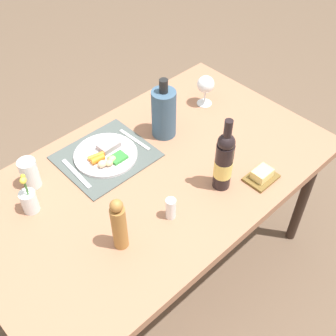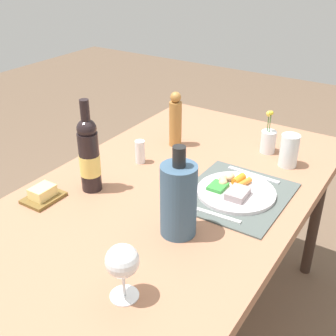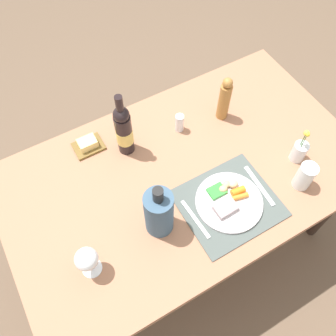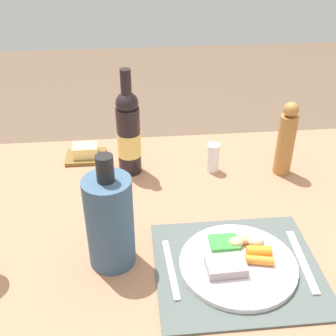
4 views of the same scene
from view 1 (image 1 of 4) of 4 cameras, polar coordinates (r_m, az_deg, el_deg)
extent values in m
plane|color=brown|center=(2.32, -1.63, -13.24)|extent=(8.00, 8.00, 0.00)
cube|color=#A36D50|center=(1.76, -2.09, -1.28)|extent=(1.54, 0.91, 0.04)
cylinder|color=#35251D|center=(2.56, 4.06, 5.41)|extent=(0.05, 0.05, 0.68)
cylinder|color=#35251D|center=(2.27, 17.90, -3.75)|extent=(0.05, 0.05, 0.68)
cube|color=#4C5551|center=(1.83, -8.39, 1.58)|extent=(0.38, 0.34, 0.01)
cylinder|color=silver|center=(1.82, -8.44, 1.78)|extent=(0.27, 0.27, 0.01)
cube|color=gray|center=(1.84, -8.05, 3.02)|extent=(0.09, 0.07, 0.02)
cylinder|color=orange|center=(1.80, -9.65, 1.65)|extent=(0.08, 0.04, 0.02)
cylinder|color=orange|center=(1.78, -9.51, 1.19)|extent=(0.06, 0.04, 0.03)
ellipsoid|color=tan|center=(1.78, -7.62, 1.22)|extent=(0.04, 0.03, 0.02)
ellipsoid|color=tan|center=(1.76, -7.99, 0.69)|extent=(0.04, 0.03, 0.02)
ellipsoid|color=tan|center=(1.76, -8.89, 0.56)|extent=(0.04, 0.03, 0.03)
cube|color=#348E37|center=(1.79, -6.78, 1.41)|extent=(0.07, 0.06, 0.01)
cube|color=silver|center=(1.89, -4.56, 3.86)|extent=(0.02, 0.19, 0.00)
cube|color=silver|center=(1.77, -12.33, -0.72)|extent=(0.03, 0.21, 0.00)
cylinder|color=white|center=(1.56, 0.38, -5.50)|extent=(0.04, 0.04, 0.09)
cube|color=brown|center=(1.76, 12.50, -1.31)|extent=(0.13, 0.10, 0.01)
cube|color=#F9DA83|center=(1.74, 12.63, -0.76)|extent=(0.08, 0.06, 0.04)
cylinder|color=#A77136|center=(1.45, -6.60, -8.05)|extent=(0.05, 0.05, 0.19)
sphere|color=#A77136|center=(1.36, -7.01, -5.10)|extent=(0.04, 0.04, 0.04)
cylinder|color=silver|center=(1.74, -18.23, -0.70)|extent=(0.07, 0.07, 0.13)
cylinder|color=silver|center=(1.76, -18.05, -1.29)|extent=(0.07, 0.07, 0.07)
cylinder|color=white|center=(2.11, 4.93, 8.74)|extent=(0.07, 0.07, 0.00)
cylinder|color=white|center=(2.09, 5.00, 9.57)|extent=(0.01, 0.01, 0.07)
sphere|color=white|center=(2.05, 5.13, 11.24)|extent=(0.08, 0.08, 0.08)
cylinder|color=black|center=(1.64, 7.49, 0.26)|extent=(0.07, 0.07, 0.22)
sphere|color=black|center=(1.55, 7.92, 3.48)|extent=(0.07, 0.07, 0.07)
cylinder|color=black|center=(1.52, 8.11, 4.97)|extent=(0.03, 0.03, 0.10)
cylinder|color=#F0CE66|center=(1.64, 7.46, 0.00)|extent=(0.07, 0.07, 0.08)
cylinder|color=#3B5770|center=(1.86, -0.57, 7.40)|extent=(0.11, 0.11, 0.23)
cylinder|color=black|center=(1.77, -0.60, 11.05)|extent=(0.04, 0.04, 0.06)
cylinder|color=silver|center=(1.67, -18.27, -4.34)|extent=(0.06, 0.06, 0.09)
cylinder|color=#3F7233|center=(1.63, -18.31, -3.58)|extent=(0.00, 0.00, 0.17)
sphere|color=gold|center=(1.57, -19.00, -1.56)|extent=(0.02, 0.02, 0.02)
cylinder|color=#3F7233|center=(1.64, -18.34, -3.20)|extent=(0.00, 0.00, 0.18)
sphere|color=gold|center=(1.58, -19.06, -1.08)|extent=(0.02, 0.02, 0.02)
cylinder|color=#3F7233|center=(1.63, -18.37, -3.66)|extent=(0.00, 0.00, 0.17)
sphere|color=yellow|center=(1.57, -19.05, -1.65)|extent=(0.02, 0.02, 0.02)
camera|label=2|loc=(2.53, 7.15, 34.52)|focal=45.77mm
camera|label=3|loc=(1.99, -7.53, 46.86)|focal=38.33mm
camera|label=4|loc=(2.12, -18.28, 29.23)|focal=45.92mm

